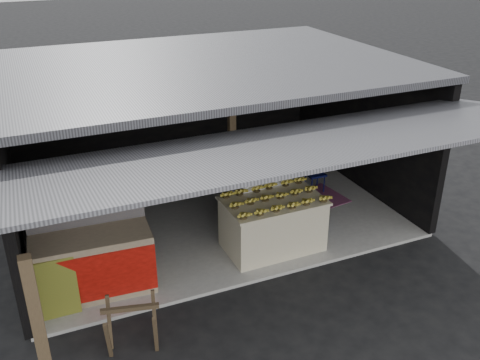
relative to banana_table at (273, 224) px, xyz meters
name	(u,v)px	position (x,y,z in m)	size (l,w,h in m)	color
ground	(261,282)	(-0.58, -0.77, -0.53)	(80.00, 80.00, 0.00)	black
concrete_slab	(207,211)	(-0.58, 1.73, -0.50)	(7.00, 5.00, 0.06)	gray
shophouse	(198,108)	(-0.58, 2.05, 1.57)	(7.40, 7.29, 3.02)	black
banana_table	(273,224)	(0.00, 0.00, 0.00)	(1.71, 1.06, 0.94)	beige
banana_pile	(274,195)	(0.00, 0.00, 0.56)	(1.57, 0.94, 0.19)	gold
white_crate	(259,200)	(0.10, 0.77, 0.08)	(1.03, 0.73, 1.11)	white
neighbor_stall	(93,261)	(-3.05, -0.02, 0.07)	(1.80, 0.90, 1.81)	#998466
green_signboard	(56,289)	(-3.65, -0.41, -0.01)	(0.61, 0.04, 0.92)	black
sawhorse	(131,323)	(-2.82, -1.48, -0.07)	(0.78, 0.77, 0.73)	#4A3A25
water_barrel	(309,215)	(0.98, 0.40, -0.25)	(0.30, 0.30, 0.45)	navy
plastic_chair	(314,169)	(1.84, 1.73, -0.01)	(0.39, 0.39, 0.79)	#0B0F3D
magenta_rug	(308,200)	(1.48, 1.29, -0.47)	(1.50, 1.00, 0.01)	#6E1852
picture_frames	(160,89)	(-0.75, 4.13, 1.40)	(1.62, 0.04, 0.46)	black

